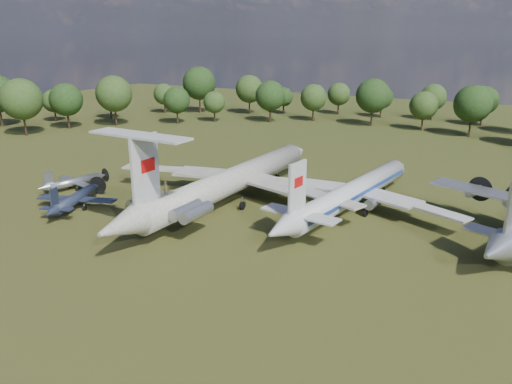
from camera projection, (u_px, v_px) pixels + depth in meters
The scene contains 6 objects.
ground at pixel (232, 209), 76.10m from camera, with size 300.00×300.00×0.00m, color #253812.
il62_airliner at pixel (232, 185), 78.36m from camera, with size 43.57×56.64×5.55m, color silver, non-canonical shape.
tu104_jet at pixel (352, 196), 74.60m from camera, with size 34.34×45.78×4.58m, color silver, non-canonical shape.
small_prop_west at pixel (75, 201), 75.66m from camera, with size 12.30×16.77×2.46m, color black, non-canonical shape.
small_prop_northwest at pixel (74, 184), 85.48m from camera, with size 10.07×13.73×2.01m, color #93959A, non-canonical shape.
person_on_il62 at pixel (165, 188), 64.50m from camera, with size 0.67×0.44×1.84m, color #967B4C.
Camera 1 is at (37.56, -61.25, 25.48)m, focal length 35.00 mm.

